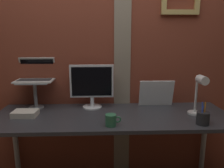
% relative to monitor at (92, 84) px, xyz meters
% --- Properties ---
extents(brick_wall_back, '(3.50, 0.15, 2.63)m').
position_rel_monitor_xyz_m(brick_wall_back, '(0.07, 0.18, 0.32)').
color(brick_wall_back, brown).
rests_on(brick_wall_back, ground_plane).
extents(desk, '(2.03, 0.66, 0.76)m').
position_rel_monitor_xyz_m(desk, '(0.18, -0.21, -0.31)').
color(desk, '#333338').
rests_on(desk, ground_plane).
extents(monitor, '(0.40, 0.18, 0.41)m').
position_rel_monitor_xyz_m(monitor, '(0.00, 0.00, 0.00)').
color(monitor, white).
rests_on(monitor, desk).
extents(laptop_stand, '(0.28, 0.22, 0.26)m').
position_rel_monitor_xyz_m(laptop_stand, '(-0.52, 0.00, -0.06)').
color(laptop_stand, gray).
rests_on(laptop_stand, desk).
extents(laptop, '(0.34, 0.28, 0.21)m').
position_rel_monitor_xyz_m(laptop, '(-0.52, 0.07, 0.08)').
color(laptop, silver).
rests_on(laptop, laptop_stand).
extents(whiteboard_panel, '(0.33, 0.07, 0.25)m').
position_rel_monitor_xyz_m(whiteboard_panel, '(0.61, 0.03, -0.11)').
color(whiteboard_panel, white).
rests_on(whiteboard_panel, desk).
extents(desk_lamp, '(0.12, 0.20, 0.35)m').
position_rel_monitor_xyz_m(desk_lamp, '(0.90, -0.26, -0.01)').
color(desk_lamp, white).
rests_on(desk_lamp, desk).
extents(pen_cup, '(0.10, 0.10, 0.18)m').
position_rel_monitor_xyz_m(pen_cup, '(0.86, -0.44, -0.18)').
color(pen_cup, '#262628').
rests_on(pen_cup, desk).
extents(coffee_mug, '(0.12, 0.08, 0.09)m').
position_rel_monitor_xyz_m(coffee_mug, '(0.16, -0.44, -0.19)').
color(coffee_mug, '#33724C').
rests_on(coffee_mug, desk).
extents(paper_clutter_stack, '(0.20, 0.15, 0.05)m').
position_rel_monitor_xyz_m(paper_clutter_stack, '(-0.55, -0.21, -0.21)').
color(paper_clutter_stack, silver).
rests_on(paper_clutter_stack, desk).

